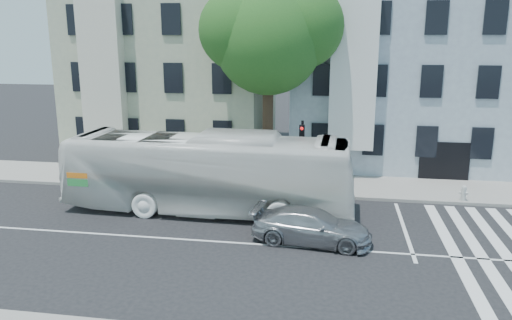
% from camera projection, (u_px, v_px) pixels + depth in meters
% --- Properties ---
extents(ground, '(120.00, 120.00, 0.00)m').
position_uv_depth(ground, '(237.00, 243.00, 19.01)').
color(ground, black).
rests_on(ground, ground).
extents(sidewalk_far, '(80.00, 4.00, 0.15)m').
position_uv_depth(sidewalk_far, '(266.00, 183.00, 26.66)').
color(sidewalk_far, gray).
rests_on(sidewalk_far, ground).
extents(building_left, '(12.00, 10.00, 11.00)m').
position_uv_depth(building_left, '(177.00, 70.00, 33.17)').
color(building_left, '#9EA68B').
rests_on(building_left, ground).
extents(building_right, '(12.00, 10.00, 11.00)m').
position_uv_depth(building_right, '(394.00, 73.00, 30.98)').
color(building_right, '#8D99A8').
rests_on(building_right, ground).
extents(street_tree, '(7.30, 5.90, 11.10)m').
position_uv_depth(street_tree, '(270.00, 33.00, 25.50)').
color(street_tree, '#2D2116').
rests_on(street_tree, ground).
extents(bus, '(3.36, 12.96, 3.59)m').
position_uv_depth(bus, '(208.00, 173.00, 22.09)').
color(bus, white).
rests_on(bus, ground).
extents(sedan, '(2.36, 4.73, 1.32)m').
position_uv_depth(sedan, '(311.00, 226.00, 18.92)').
color(sedan, '#A3A4A9').
rests_on(sedan, ground).
extents(hedge, '(8.54, 1.99, 0.70)m').
position_uv_depth(hedge, '(194.00, 181.00, 25.47)').
color(hedge, '#246922').
rests_on(hedge, sidewalk_far).
extents(traffic_signal, '(0.40, 0.52, 3.80)m').
position_uv_depth(traffic_signal, '(302.00, 149.00, 23.81)').
color(traffic_signal, black).
rests_on(traffic_signal, ground).
extents(fire_hydrant, '(0.42, 0.27, 0.74)m').
position_uv_depth(fire_hydrant, '(464.00, 193.00, 23.42)').
color(fire_hydrant, '#B0B1AC').
rests_on(fire_hydrant, sidewalk_far).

